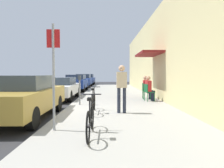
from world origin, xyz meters
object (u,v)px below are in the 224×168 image
Objects in this scene: parked_car_1 at (61,88)px; street_sign at (54,69)px; parked_car_2 at (76,82)px; cafe_chair_1 at (145,90)px; parked_car_3 at (83,80)px; parked_car_4 at (88,79)px; parking_meter at (80,88)px; seated_patron_1 at (146,86)px; cafe_chair_0 at (148,91)px; parked_car_0 at (24,96)px; bicycle_1 at (93,102)px; pedestrian_standing at (122,85)px; seated_patron_0 at (149,87)px; bicycle_0 at (90,120)px.

street_sign is (1.50, -7.12, 0.95)m from parked_car_1.
parked_car_1 is 1.00× the size of parked_car_2.
parked_car_3 is at bearing 111.53° from cafe_chair_1.
parked_car_4 is at bearing 90.00° from parked_car_3.
parked_car_4 is 19.64m from parking_meter.
seated_patron_1 is (4.94, -12.38, 0.05)m from parked_car_3.
cafe_chair_0 is at bearing -75.16° from parked_car_4.
parked_car_2 is at bearing 99.92° from parking_meter.
street_sign is at bearing -83.43° from parked_car_2.
parked_car_1 is at bearing -90.00° from parked_car_3.
parked_car_0 is at bearing -90.00° from parked_car_2.
bicycle_1 is 4.64m from seated_patron_1.
cafe_chair_0 is (2.59, 2.99, 0.14)m from bicycle_1.
parked_car_2 is 8.51m from seated_patron_1.
bicycle_1 is (2.30, -16.18, -0.29)m from parked_car_3.
parked_car_3 is 16.66m from pedestrian_standing.
parking_meter is at bearing -80.08° from parked_car_2.
bicycle_1 is at bearing 11.15° from parked_car_0.
seated_patron_0 reaches higher than cafe_chair_1.
street_sign is (1.50, -1.85, 0.88)m from parked_car_0.
parked_car_3 reaches higher than parked_car_4.
cafe_chair_0 is at bearing -69.68° from parked_car_3.
pedestrian_standing is (1.82, 2.17, -0.52)m from street_sign.
parked_car_0 reaches higher than seated_patron_1.
parked_car_4 is at bearing 95.74° from bicycle_0.
parked_car_4 is (-0.00, 5.25, -0.01)m from parked_car_3.
seated_patron_0 is at bearing 18.69° from parking_meter.
parked_car_2 is at bearing 122.29° from cafe_chair_0.
seated_patron_1 is at bearing -54.46° from parked_car_2.
parking_meter reaches higher than seated_patron_0.
seated_patron_1 is at bearing 67.52° from pedestrian_standing.
parked_car_2 is 9.17m from seated_patron_0.
parked_car_1 is 5.06× the size of cafe_chair_0.
parked_car_3 is 2.57× the size of bicycle_1.
parked_car_0 reaches higher than parking_meter.
street_sign is 2.70m from bicycle_1.
bicycle_0 is 7.05m from seated_patron_1.
bicycle_1 is at bearing -124.19° from cafe_chair_1.
seated_patron_0 is at bearing -85.67° from cafe_chair_1.
bicycle_0 is 6.31m from seated_patron_0.
parked_car_1 is 5.27m from seated_patron_0.
seated_patron_0 is (0.06, 0.01, 0.19)m from cafe_chair_0.
pedestrian_standing is at bearing -116.67° from cafe_chair_0.
street_sign is at bearing -85.36° from parked_car_3.
parking_meter is at bearing -161.20° from cafe_chair_0.
bicycle_0 is 7.02m from cafe_chair_1.
parked_car_2 is 5.46m from parked_car_3.
parked_car_0 is 2.54m from street_sign.
parked_car_3 is (0.00, 11.37, 0.08)m from parked_car_1.
parked_car_4 is 3.41× the size of seated_patron_1.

